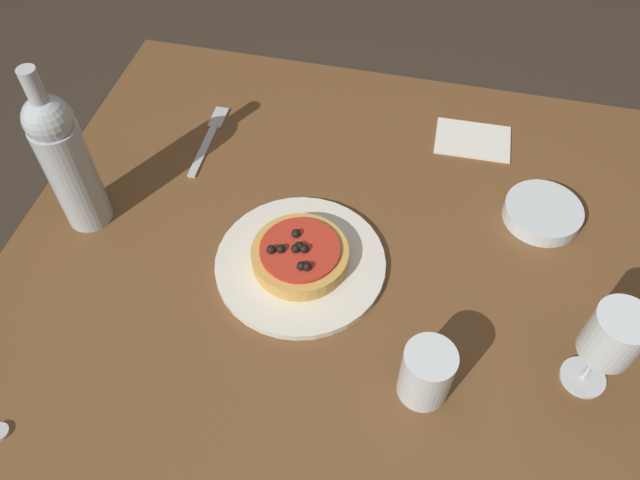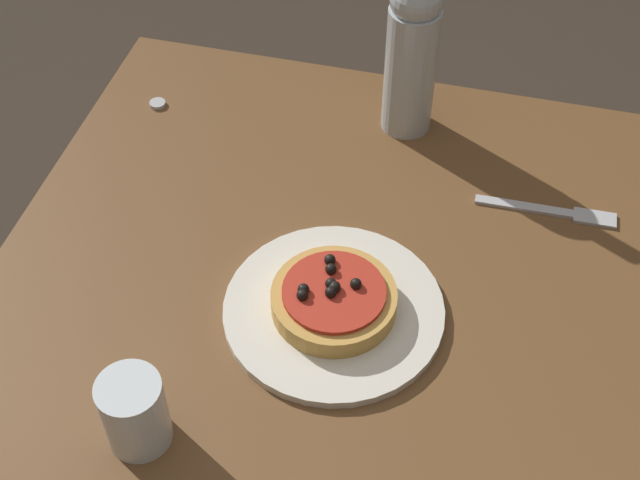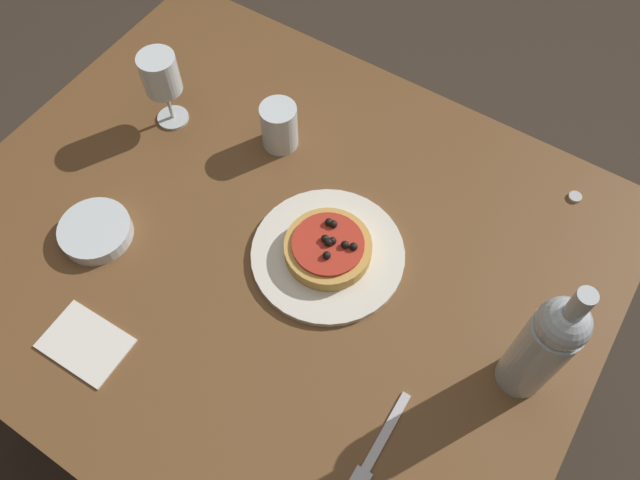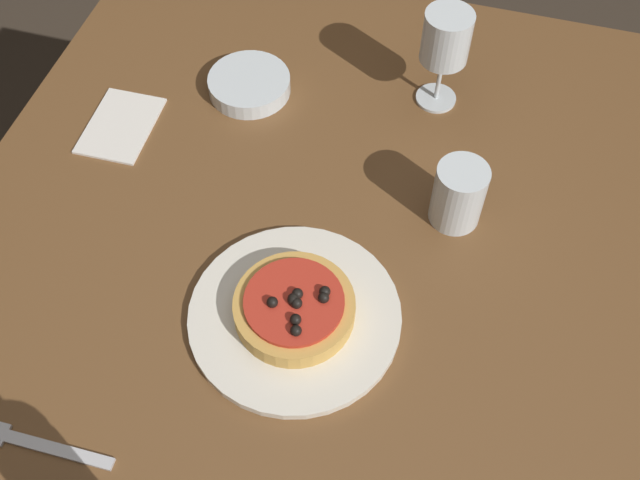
{
  "view_description": "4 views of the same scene",
  "coord_description": "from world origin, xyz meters",
  "px_view_note": "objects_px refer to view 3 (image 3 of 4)",
  "views": [
    {
      "loc": [
        -0.06,
        0.58,
        1.55
      ],
      "look_at": [
        0.07,
        0.04,
        0.83
      ],
      "focal_mm": 35.0,
      "sensor_mm": 36.0,
      "label": 1
    },
    {
      "loc": [
        -0.54,
        -0.11,
        1.61
      ],
      "look_at": [
        0.13,
        0.06,
        0.84
      ],
      "focal_mm": 50.0,
      "sensor_mm": 36.0,
      "label": 2
    },
    {
      "loc": [
        0.37,
        -0.42,
        1.7
      ],
      "look_at": [
        0.08,
        0.04,
        0.77
      ],
      "focal_mm": 35.0,
      "sensor_mm": 36.0,
      "label": 3
    },
    {
      "loc": [
        0.53,
        0.19,
        1.58
      ],
      "look_at": [
        0.04,
        0.05,
        0.85
      ],
      "focal_mm": 42.0,
      "sensor_mm": 36.0,
      "label": 4
    }
  ],
  "objects_px": {
    "pizza": "(328,248)",
    "fork": "(373,455)",
    "side_bowl": "(96,231)",
    "wine_glass": "(161,76)",
    "water_cup": "(279,126)",
    "dinner_plate": "(328,254)",
    "wine_bottle": "(544,346)",
    "dining_table": "(274,268)",
    "bottle_cap": "(575,197)"
  },
  "relations": [
    {
      "from": "pizza",
      "to": "fork",
      "type": "bearing_deg",
      "value": -46.36
    },
    {
      "from": "side_bowl",
      "to": "fork",
      "type": "relative_size",
      "value": 0.68
    },
    {
      "from": "wine_glass",
      "to": "side_bowl",
      "type": "xyz_separation_m",
      "value": [
        0.06,
        -0.28,
        -0.1
      ]
    },
    {
      "from": "pizza",
      "to": "wine_glass",
      "type": "distance_m",
      "value": 0.45
    },
    {
      "from": "water_cup",
      "to": "side_bowl",
      "type": "bearing_deg",
      "value": -113.82
    },
    {
      "from": "dinner_plate",
      "to": "side_bowl",
      "type": "xyz_separation_m",
      "value": [
        -0.37,
        -0.19,
        0.01
      ]
    },
    {
      "from": "water_cup",
      "to": "wine_glass",
      "type": "bearing_deg",
      "value": -162.92
    },
    {
      "from": "wine_bottle",
      "to": "fork",
      "type": "relative_size",
      "value": 1.59
    },
    {
      "from": "dining_table",
      "to": "wine_glass",
      "type": "bearing_deg",
      "value": 158.4
    },
    {
      "from": "wine_bottle",
      "to": "side_bowl",
      "type": "height_order",
      "value": "wine_bottle"
    },
    {
      "from": "water_cup",
      "to": "side_bowl",
      "type": "xyz_separation_m",
      "value": [
        -0.15,
        -0.35,
        -0.03
      ]
    },
    {
      "from": "dining_table",
      "to": "bottle_cap",
      "type": "xyz_separation_m",
      "value": [
        0.42,
        0.38,
        0.1
      ]
    },
    {
      "from": "pizza",
      "to": "side_bowl",
      "type": "distance_m",
      "value": 0.41
    },
    {
      "from": "dining_table",
      "to": "pizza",
      "type": "xyz_separation_m",
      "value": [
        0.1,
        0.03,
        0.13
      ]
    },
    {
      "from": "side_bowl",
      "to": "dining_table",
      "type": "bearing_deg",
      "value": 29.71
    },
    {
      "from": "wine_glass",
      "to": "dining_table",
      "type": "bearing_deg",
      "value": -21.6
    },
    {
      "from": "dining_table",
      "to": "wine_glass",
      "type": "xyz_separation_m",
      "value": [
        -0.33,
        0.13,
        0.21
      ]
    },
    {
      "from": "pizza",
      "to": "dining_table",
      "type": "bearing_deg",
      "value": -161.61
    },
    {
      "from": "dining_table",
      "to": "wine_glass",
      "type": "relative_size",
      "value": 7.12
    },
    {
      "from": "pizza",
      "to": "wine_glass",
      "type": "bearing_deg",
      "value": 167.19
    },
    {
      "from": "dining_table",
      "to": "water_cup",
      "type": "bearing_deg",
      "value": 120.14
    },
    {
      "from": "dining_table",
      "to": "dinner_plate",
      "type": "bearing_deg",
      "value": 18.28
    },
    {
      "from": "dining_table",
      "to": "wine_glass",
      "type": "height_order",
      "value": "wine_glass"
    },
    {
      "from": "dinner_plate",
      "to": "fork",
      "type": "relative_size",
      "value": 1.43
    },
    {
      "from": "wine_glass",
      "to": "bottle_cap",
      "type": "height_order",
      "value": "wine_glass"
    },
    {
      "from": "wine_bottle",
      "to": "bottle_cap",
      "type": "bearing_deg",
      "value": 97.66
    },
    {
      "from": "wine_bottle",
      "to": "water_cup",
      "type": "relative_size",
      "value": 3.11
    },
    {
      "from": "dining_table",
      "to": "fork",
      "type": "distance_m",
      "value": 0.41
    },
    {
      "from": "wine_glass",
      "to": "wine_bottle",
      "type": "relative_size",
      "value": 0.54
    },
    {
      "from": "wine_glass",
      "to": "wine_bottle",
      "type": "bearing_deg",
      "value": -8.41
    },
    {
      "from": "bottle_cap",
      "to": "water_cup",
      "type": "bearing_deg",
      "value": -160.65
    },
    {
      "from": "wine_bottle",
      "to": "bottle_cap",
      "type": "height_order",
      "value": "wine_bottle"
    },
    {
      "from": "wine_bottle",
      "to": "bottle_cap",
      "type": "relative_size",
      "value": 12.37
    },
    {
      "from": "water_cup",
      "to": "fork",
      "type": "height_order",
      "value": "water_cup"
    },
    {
      "from": "dinner_plate",
      "to": "side_bowl",
      "type": "relative_size",
      "value": 2.1
    },
    {
      "from": "pizza",
      "to": "bottle_cap",
      "type": "bearing_deg",
      "value": 47.79
    },
    {
      "from": "bottle_cap",
      "to": "dining_table",
      "type": "bearing_deg",
      "value": -137.42
    },
    {
      "from": "pizza",
      "to": "side_bowl",
      "type": "height_order",
      "value": "pizza"
    },
    {
      "from": "water_cup",
      "to": "bottle_cap",
      "type": "xyz_separation_m",
      "value": [
        0.53,
        0.19,
        -0.04
      ]
    },
    {
      "from": "wine_bottle",
      "to": "side_bowl",
      "type": "relative_size",
      "value": 2.33
    },
    {
      "from": "dining_table",
      "to": "dinner_plate",
      "type": "distance_m",
      "value": 0.15
    },
    {
      "from": "pizza",
      "to": "fork",
      "type": "height_order",
      "value": "pizza"
    },
    {
      "from": "wine_bottle",
      "to": "wine_glass",
      "type": "bearing_deg",
      "value": 171.59
    },
    {
      "from": "dining_table",
      "to": "fork",
      "type": "xyz_separation_m",
      "value": [
        0.34,
        -0.21,
        0.1
      ]
    },
    {
      "from": "bottle_cap",
      "to": "side_bowl",
      "type": "bearing_deg",
      "value": -141.96
    },
    {
      "from": "wine_bottle",
      "to": "fork",
      "type": "bearing_deg",
      "value": -119.86
    },
    {
      "from": "dinner_plate",
      "to": "fork",
      "type": "xyz_separation_m",
      "value": [
        0.24,
        -0.25,
        -0.0
      ]
    },
    {
      "from": "wine_glass",
      "to": "fork",
      "type": "distance_m",
      "value": 0.76
    },
    {
      "from": "dinner_plate",
      "to": "bottle_cap",
      "type": "bearing_deg",
      "value": 47.79
    },
    {
      "from": "water_cup",
      "to": "dining_table",
      "type": "bearing_deg",
      "value": -59.86
    }
  ]
}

